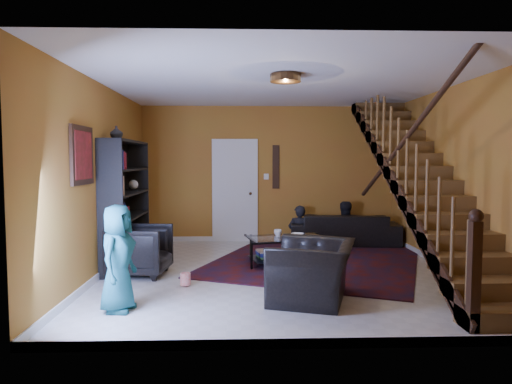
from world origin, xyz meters
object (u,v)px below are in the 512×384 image
bookshelf (126,206)px  sofa (344,229)px  armchair_right (312,271)px  coffee_table (286,249)px  armchair_left (140,250)px

bookshelf → sofa: 4.31m
armchair_right → coffee_table: armchair_right is taller
armchair_right → coffee_table: bearing=-158.6°
armchair_right → coffee_table: 1.85m
sofa → armchair_left: armchair_left is taller
armchair_left → coffee_table: 2.28m
sofa → coffee_table: bearing=59.8°
armchair_left → coffee_table: bearing=-69.3°
bookshelf → armchair_left: bearing=-61.5°
bookshelf → coffee_table: size_ratio=1.51×
armchair_right → sofa: bearing=178.7°
sofa → armchair_left: bearing=40.5°
coffee_table → armchair_left: bearing=-165.3°
bookshelf → armchair_right: bearing=-35.5°
sofa → coffee_table: 2.23m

